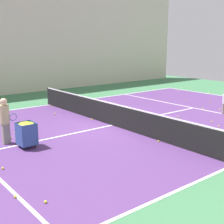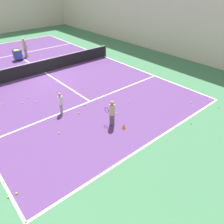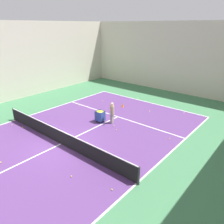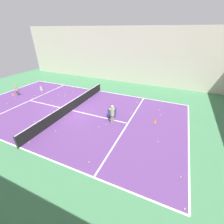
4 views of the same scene
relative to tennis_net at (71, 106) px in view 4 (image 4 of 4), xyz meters
The scene contains 51 objects.
ground_plane 0.52m from the tennis_net, ahead, with size 35.13×35.13×0.00m, color #3D754C.
court_playing_area 0.52m from the tennis_net, ahead, with size 11.70×21.25×0.00m.
line_baseline_near 10.64m from the tennis_net, 90.00° to the right, with size 11.70×0.10×0.00m, color white.
line_baseline_far 10.64m from the tennis_net, 90.00° to the left, with size 11.70×0.10×0.00m, color white.
line_sideline_left 5.87m from the tennis_net, behind, with size 0.10×21.25×0.00m, color white.
line_sideline_right 5.87m from the tennis_net, ahead, with size 0.10×21.25×0.00m, color white.
line_service_near 5.87m from the tennis_net, 90.00° to the right, with size 11.70×0.10×0.00m, color white.
line_service_far 5.87m from the tennis_net, 90.00° to the left, with size 11.70×0.10×0.00m, color white.
line_centre_service 0.52m from the tennis_net, ahead, with size 0.10×11.68×0.00m, color white.
hall_enclosure_left 11.34m from the tennis_net, behind, with size 0.15×31.43×7.51m.
tennis_net is the anchor object (origin of this frame).
player_near_baseline 8.46m from the tennis_net, 93.65° to the right, with size 0.29×0.60×1.35m.
coach_at_net 4.61m from the tennis_net, 84.42° to the left, with size 0.37×0.67×1.68m.
child_midcourt 6.15m from the tennis_net, 107.78° to the right, with size 0.34×0.34×1.20m.
ball_cart 4.19m from the tennis_net, 95.86° to the left, with size 0.62×0.58×0.91m.
training_cone_0 8.02m from the tennis_net, 97.98° to the left, with size 0.24×0.24×0.33m, color orange.
training_cone_1 9.08m from the tennis_net, 91.95° to the right, with size 0.22×0.22×0.27m, color orange.
tennis_ball_1 2.95m from the tennis_net, behind, with size 0.07×0.07×0.07m, color yellow.
tennis_ball_2 4.12m from the tennis_net, behind, with size 0.07×0.07×0.07m, color yellow.
tennis_ball_3 5.00m from the tennis_net, 144.62° to the right, with size 0.07×0.07×0.07m, color yellow.
tennis_ball_4 7.90m from the tennis_net, 87.95° to the right, with size 0.07×0.07×0.07m, color yellow.
tennis_ball_5 7.94m from the tennis_net, 111.54° to the right, with size 0.07×0.07×0.07m, color yellow.
tennis_ball_6 5.84m from the tennis_net, 107.98° to the left, with size 0.07×0.07×0.07m, color yellow.
tennis_ball_8 11.00m from the tennis_net, 121.00° to the right, with size 0.07×0.07×0.07m, color yellow.
tennis_ball_9 11.10m from the tennis_net, 122.28° to the right, with size 0.07×0.07×0.07m, color yellow.
tennis_ball_10 4.01m from the tennis_net, 130.70° to the right, with size 0.07×0.07×0.07m, color yellow.
tennis_ball_11 3.53m from the tennis_net, 29.19° to the right, with size 0.07×0.07×0.07m, color yellow.
tennis_ball_12 5.16m from the tennis_net, behind, with size 0.07×0.07×0.07m, color yellow.
tennis_ball_13 5.26m from the tennis_net, ahead, with size 0.07×0.07×0.07m, color yellow.
tennis_ball_14 4.36m from the tennis_net, 77.71° to the left, with size 0.07×0.07×0.07m, color yellow.
tennis_ball_15 1.46m from the tennis_net, ahead, with size 0.07×0.07×0.07m, color yellow.
tennis_ball_16 8.72m from the tennis_net, 80.59° to the left, with size 0.07×0.07×0.07m, color yellow.
tennis_ball_17 4.68m from the tennis_net, 132.07° to the right, with size 0.07×0.07×0.07m, color yellow.
tennis_ball_18 6.95m from the tennis_net, 143.92° to the right, with size 0.07×0.07×0.07m, color yellow.
tennis_ball_20 8.76m from the tennis_net, 114.40° to the left, with size 0.07×0.07×0.07m, color yellow.
tennis_ball_21 5.36m from the tennis_net, 12.05° to the right, with size 0.07×0.07×0.07m, color yellow.
tennis_ball_22 11.09m from the tennis_net, 97.58° to the left, with size 0.07×0.07×0.07m, color yellow.
tennis_ball_23 6.66m from the tennis_net, 100.70° to the right, with size 0.07×0.07×0.07m, color yellow.
tennis_ball_24 8.59m from the tennis_net, 107.24° to the left, with size 0.07×0.07×0.07m, color yellow.
tennis_ball_25 3.58m from the tennis_net, 104.48° to the right, with size 0.07×0.07×0.07m, color yellow.
tennis_ball_26 10.44m from the tennis_net, 124.01° to the right, with size 0.07×0.07×0.07m, color yellow.
tennis_ball_28 7.55m from the tennis_net, 77.33° to the right, with size 0.07×0.07×0.07m, color yellow.
tennis_ball_29 6.06m from the tennis_net, 94.51° to the right, with size 0.07×0.07×0.07m, color yellow.
tennis_ball_30 11.84m from the tennis_net, 61.58° to the left, with size 0.07×0.07×0.07m, color yellow.
tennis_ball_31 3.59m from the tennis_net, 15.97° to the left, with size 0.07×0.07×0.07m, color yellow.
tennis_ball_32 6.97m from the tennis_net, 121.80° to the left, with size 0.07×0.07×0.07m, color yellow.
tennis_ball_33 6.99m from the tennis_net, 128.46° to the left, with size 0.07×0.07×0.07m, color yellow.
tennis_ball_34 10.91m from the tennis_net, 69.04° to the left, with size 0.07×0.07×0.07m, color yellow.
tennis_ball_35 4.14m from the tennis_net, 68.82° to the left, with size 0.07×0.07×0.07m, color yellow.
tennis_ball_36 4.63m from the tennis_net, 122.72° to the right, with size 0.07×0.07×0.07m, color yellow.
tennis_ball_37 7.15m from the tennis_net, 45.07° to the left, with size 0.07×0.07×0.07m, color yellow.
Camera 4 is at (10.39, 8.94, 7.11)m, focal length 24.00 mm.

